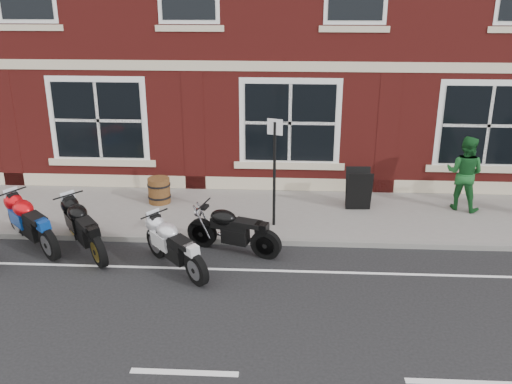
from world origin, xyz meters
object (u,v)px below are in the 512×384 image
moto_sport_black (85,226)px  moto_sport_silver (176,244)px  moto_sport_red (32,221)px  a_board_sign (359,189)px  pedestrian_right (465,173)px  barrel_planter (159,190)px  parking_sign (274,165)px  moto_naked_black (232,228)px

moto_sport_black → moto_sport_silver: moto_sport_black is taller
moto_sport_black → moto_sport_red: bearing=135.0°
a_board_sign → moto_sport_silver: bearing=-143.9°
a_board_sign → pedestrian_right: bearing=0.4°
barrel_planter → parking_sign: size_ratio=0.26×
moto_sport_red → a_board_sign: a_board_sign is taller
moto_naked_black → barrel_planter: moto_naked_black is taller
moto_sport_silver → barrel_planter: size_ratio=2.60×
moto_sport_black → pedestrian_right: (8.47, 2.60, 0.45)m
moto_sport_red → parking_sign: bearing=-33.5°
moto_sport_black → parking_sign: 4.24m
pedestrian_right → moto_sport_black: bearing=47.4°
moto_sport_red → moto_sport_silver: (3.24, -0.86, -0.05)m
moto_sport_silver → moto_naked_black: size_ratio=0.81×
moto_naked_black → barrel_planter: bearing=60.0°
moto_sport_black → a_board_sign: 6.44m
moto_naked_black → moto_sport_silver: bearing=148.7°
moto_sport_silver → parking_sign: (1.88, 2.02, 1.01)m
moto_sport_silver → barrel_planter: bearing=65.7°
pedestrian_right → parking_sign: (-4.56, -1.27, 0.52)m
moto_sport_red → moto_naked_black: size_ratio=0.86×
moto_naked_black → pedestrian_right: pedestrian_right is taller
a_board_sign → moto_sport_black: bearing=-160.2°
moto_sport_black → moto_sport_silver: 2.15m
moto_naked_black → pedestrian_right: 5.96m
moto_sport_red → barrel_planter: moto_sport_red is taller
pedestrian_right → parking_sign: parking_sign is taller
moto_sport_silver → a_board_sign: (3.91, 3.15, 0.07)m
moto_sport_silver → barrel_planter: 3.44m
moto_naked_black → parking_sign: parking_sign is taller
pedestrian_right → a_board_sign: (-2.53, -0.14, -0.41)m
moto_naked_black → barrel_planter: (-2.08, 2.44, -0.11)m
barrel_planter → parking_sign: (2.93, -1.26, 1.11)m
moto_naked_black → barrel_planter: 3.21m
moto_sport_red → moto_sport_black: moto_sport_red is taller
moto_sport_silver → moto_naked_black: (1.03, 0.84, 0.00)m
moto_naked_black → moto_sport_black: bearing=112.3°
moto_sport_red → pedestrian_right: bearing=-32.2°
moto_sport_silver → barrel_planter: (-1.05, 3.28, -0.11)m
moto_naked_black → barrel_planter: size_ratio=3.19×
moto_sport_red → moto_naked_black: (4.27, -0.02, -0.05)m
moto_sport_silver → pedestrian_right: bearing=-15.0°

